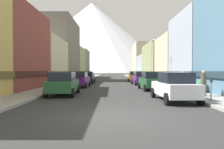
{
  "coord_description": "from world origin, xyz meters",
  "views": [
    {
      "loc": [
        -0.06,
        -8.3,
        1.88
      ],
      "look_at": [
        -0.09,
        30.66,
        1.18
      ],
      "focal_mm": 33.07,
      "sensor_mm": 36.0,
      "label": 1
    }
  ],
  "objects": [
    {
      "name": "car_right_2",
      "position": [
        3.8,
        19.45,
        0.9
      ],
      "size": [
        2.25,
        4.49,
        1.78
      ],
      "color": "#591E72",
      "rests_on": "ground"
    },
    {
      "name": "storefront_right_3",
      "position": [
        12.26,
        37.25,
        3.76
      ],
      "size": [
        9.82,
        12.91,
        7.81
      ],
      "color": "#8C9966",
      "rests_on": "ground"
    },
    {
      "name": "storefront_left_2",
      "position": [
        -11.76,
        21.74,
        3.19
      ],
      "size": [
        8.83,
        9.88,
        6.63
      ],
      "color": "beige",
      "rests_on": "ground"
    },
    {
      "name": "car_right_1",
      "position": [
        3.8,
        11.85,
        0.9
      ],
      "size": [
        2.19,
        4.46,
        1.78
      ],
      "color": "#265933",
      "rests_on": "ground"
    },
    {
      "name": "potted_plant_1",
      "position": [
        7.0,
        7.98,
        0.72
      ],
      "size": [
        0.7,
        0.7,
        1.0
      ],
      "color": "#4C4C51",
      "rests_on": "sidewalk_right"
    },
    {
      "name": "streetlamp_right",
      "position": [
        5.35,
        18.35,
        3.99
      ],
      "size": [
        0.36,
        0.36,
        5.86
      ],
      "color": "black",
      "rests_on": "sidewalk_right"
    },
    {
      "name": "car_left_0",
      "position": [
        -3.8,
        7.53,
        0.9
      ],
      "size": [
        2.22,
        4.47,
        1.78
      ],
      "color": "#265933",
      "rests_on": "ground"
    },
    {
      "name": "storefront_left_3",
      "position": [
        -11.05,
        33.04,
        5.81
      ],
      "size": [
        7.4,
        12.53,
        11.98
      ],
      "color": "#66605B",
      "rests_on": "ground"
    },
    {
      "name": "parking_meter_near",
      "position": [
        5.75,
        3.76,
        1.01
      ],
      "size": [
        0.14,
        0.1,
        1.33
      ],
      "color": "#595960",
      "rests_on": "sidewalk_right"
    },
    {
      "name": "pedestrian_0",
      "position": [
        6.25,
        10.1,
        0.93
      ],
      "size": [
        0.36,
        0.36,
        1.68
      ],
      "color": "#333338",
      "rests_on": "sidewalk_right"
    },
    {
      "name": "storefront_left_4",
      "position": [
        -12.0,
        44.9,
        3.76
      ],
      "size": [
        9.3,
        10.56,
        7.8
      ],
      "color": "#8C9966",
      "rests_on": "ground"
    },
    {
      "name": "storefront_right_4",
      "position": [
        10.9,
        49.5,
        2.99
      ],
      "size": [
        7.09,
        11.45,
        6.22
      ],
      "color": "#99A5B2",
      "rests_on": "ground"
    },
    {
      "name": "storefront_right_5",
      "position": [
        11.56,
        62.56,
        5.36
      ],
      "size": [
        8.41,
        13.62,
        11.08
      ],
      "color": "beige",
      "rests_on": "ground"
    },
    {
      "name": "sidewalk_left",
      "position": [
        -6.25,
        35.0,
        0.07
      ],
      "size": [
        2.5,
        100.0,
        0.15
      ],
      "primitive_type": "cube",
      "color": "gray",
      "rests_on": "ground"
    },
    {
      "name": "car_left_1",
      "position": [
        -3.8,
        15.4,
        0.9
      ],
      "size": [
        2.15,
        4.44,
        1.78
      ],
      "color": "#591E72",
      "rests_on": "ground"
    },
    {
      "name": "pedestrian_2",
      "position": [
        6.25,
        5.88,
        0.97
      ],
      "size": [
        0.36,
        0.36,
        1.76
      ],
      "color": "brown",
      "rests_on": "sidewalk_right"
    },
    {
      "name": "storefront_right_1",
      "position": [
        11.66,
        15.27,
        4.06
      ],
      "size": [
        8.62,
        8.21,
        8.43
      ],
      "color": "#99A5B2",
      "rests_on": "ground"
    },
    {
      "name": "potted_plant_2",
      "position": [
        7.0,
        18.35,
        0.68
      ],
      "size": [
        0.68,
        0.68,
        0.95
      ],
      "color": "brown",
      "rests_on": "sidewalk_right"
    },
    {
      "name": "storefront_left_5",
      "position": [
        -11.45,
        55.42,
        3.97
      ],
      "size": [
        8.2,
        9.7,
        8.25
      ],
      "color": "#66605B",
      "rests_on": "ground"
    },
    {
      "name": "trash_bin_right",
      "position": [
        6.35,
        9.02,
        0.64
      ],
      "size": [
        0.59,
        0.59,
        0.98
      ],
      "color": "#4C5156",
      "rests_on": "sidewalk_right"
    },
    {
      "name": "car_right_0",
      "position": [
        3.8,
        4.47,
        0.9
      ],
      "size": [
        2.17,
        4.45,
        1.78
      ],
      "color": "silver",
      "rests_on": "ground"
    },
    {
      "name": "potted_plant_0",
      "position": [
        -7.0,
        16.68,
        0.64
      ],
      "size": [
        0.59,
        0.59,
        0.94
      ],
      "color": "brown",
      "rests_on": "sidewalk_left"
    },
    {
      "name": "car_right_3",
      "position": [
        3.8,
        27.75,
        0.9
      ],
      "size": [
        2.17,
        4.45,
        1.78
      ],
      "color": "#B28419",
      "rests_on": "ground"
    },
    {
      "name": "mountain_backdrop",
      "position": [
        -26.3,
        260.0,
        44.91
      ],
      "size": [
        206.61,
        206.61,
        89.81
      ],
      "primitive_type": "cone",
      "color": "silver",
      "rests_on": "ground"
    },
    {
      "name": "storefront_right_2",
      "position": [
        11.16,
        24.94,
        3.51
      ],
      "size": [
        7.61,
        10.6,
        7.3
      ],
      "color": "beige",
      "rests_on": "ground"
    },
    {
      "name": "car_left_2",
      "position": [
        -3.8,
        23.13,
        0.9
      ],
      "size": [
        2.1,
        4.42,
        1.78
      ],
      "color": "black",
      "rests_on": "ground"
    },
    {
      "name": "sidewalk_right",
      "position": [
        6.25,
        35.0,
        0.07
      ],
      "size": [
        2.5,
        100.0,
        0.15
      ],
      "primitive_type": "cube",
      "color": "gray",
      "rests_on": "ground"
    },
    {
      "name": "ground_plane",
      "position": [
        0.0,
        0.0,
        0.0
      ],
      "size": [
        400.0,
        400.0,
        0.0
      ],
      "primitive_type": "plane",
      "color": "#2E2E2E"
    },
    {
      "name": "pedestrian_1",
      "position": [
        -6.25,
        11.98,
        0.93
      ],
      "size": [
        0.36,
        0.36,
        1.68
      ],
      "color": "#333338",
      "rests_on": "sidewalk_left"
    }
  ]
}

